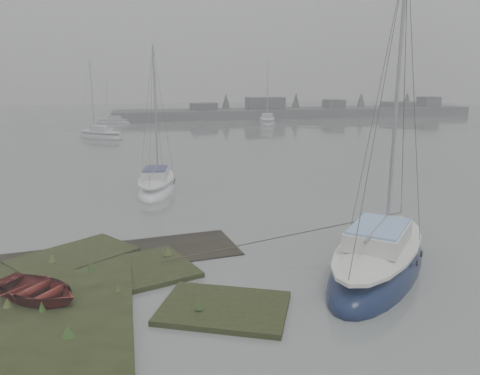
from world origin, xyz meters
name	(u,v)px	position (x,y,z in m)	size (l,w,h in m)	color
ground	(150,151)	(0.00, 30.00, 0.00)	(160.00, 160.00, 0.00)	slate
far_shoreline	(303,112)	(26.84, 61.90, 0.85)	(60.00, 8.00, 4.15)	#4C4F51
sailboat_main	(378,261)	(6.13, 0.99, 0.34)	(7.18, 7.49, 11.03)	#0F1B3C
sailboat_white	(157,186)	(-0.38, 14.44, 0.27)	(3.17, 6.53, 8.83)	white
sailboat_far_a	(100,136)	(-4.71, 40.03, 0.27)	(5.87, 5.85, 8.81)	#A0A4A8
sailboat_far_b	(267,122)	(17.35, 50.94, 0.30)	(3.94, 7.13, 9.57)	silver
sailboat_far_c	(113,122)	(-3.72, 57.38, 0.21)	(5.08, 3.06, 6.81)	silver
dinghy	(37,290)	(-4.62, 1.00, 0.52)	(2.05, 2.87, 0.59)	maroon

